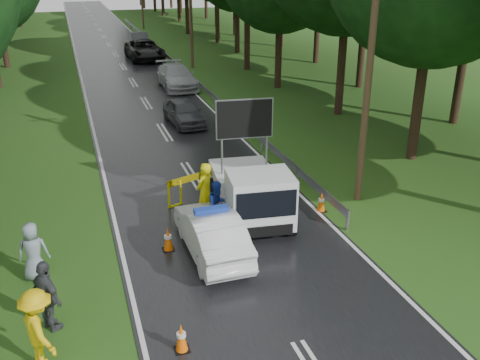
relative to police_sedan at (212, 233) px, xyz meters
name	(u,v)px	position (x,y,z in m)	size (l,w,h in m)	color
ground	(237,248)	(0.80, 0.06, -0.67)	(160.00, 160.00, 0.00)	#2E4E16
road	(123,67)	(0.80, 30.06, -0.66)	(7.00, 140.00, 0.02)	black
guardrail	(170,58)	(4.50, 29.73, -0.12)	(0.12, 60.06, 0.70)	gray
utility_pole_near	(370,58)	(6.00, 2.06, 4.39)	(1.40, 0.24, 10.00)	#4F3924
utility_pole_mid	(190,0)	(6.00, 28.06, 4.39)	(1.40, 0.24, 10.00)	#4F3924
police_sedan	(212,233)	(0.00, 0.00, 0.00)	(1.48, 4.07, 1.47)	silver
work_truck	(252,191)	(1.84, 1.74, 0.35)	(2.58, 4.91, 3.76)	gray
barrier	(197,180)	(0.50, 3.80, 0.11)	(2.34, 0.92, 1.03)	#D8D70B
officer	(205,193)	(0.33, 2.06, 0.35)	(0.75, 0.49, 2.05)	yellow
civilian	(218,205)	(0.61, 1.49, 0.14)	(0.78, 0.61, 1.61)	#18339E
bystander_left	(39,329)	(-4.65, -3.44, 0.27)	(1.21, 0.70, 1.87)	yellow
bystander_mid	(47,296)	(-4.50, -2.21, 0.24)	(1.06, 0.44, 1.81)	#3B3E42
bystander_right	(33,252)	(-4.89, 0.16, 0.16)	(0.81, 0.53, 1.67)	gray
queue_car_first	(184,112)	(2.05, 13.19, -0.02)	(1.54, 3.83, 1.31)	#404348
queue_car_second	(177,77)	(3.40, 21.55, 0.08)	(2.11, 5.18, 1.50)	#AAAEB2
queue_car_third	(144,50)	(2.96, 32.81, 0.15)	(2.72, 5.89, 1.64)	black
queue_car_fourth	(140,41)	(3.40, 38.81, 0.07)	(1.56, 4.49, 1.48)	#3B3E42
cone_near_left	(181,338)	(-1.75, -3.90, -0.32)	(0.34, 0.34, 0.72)	black
cone_center	(217,236)	(0.22, 0.24, -0.28)	(0.38, 0.38, 0.80)	black
cone_far	(231,194)	(1.54, 3.09, -0.29)	(0.37, 0.37, 0.79)	black
cone_left_mid	(168,239)	(-1.20, 0.56, -0.30)	(0.36, 0.36, 0.76)	black
cone_right	(321,202)	(4.30, 1.56, -0.32)	(0.34, 0.34, 0.72)	black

